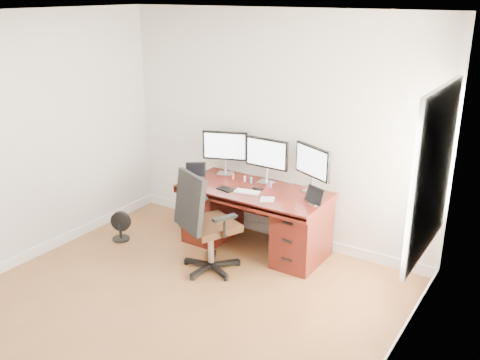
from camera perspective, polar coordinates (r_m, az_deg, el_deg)
The scene contains 19 objects.
ground at distance 5.11m, azimuth -9.45°, elevation -14.99°, with size 4.50×4.50×0.00m, color brown.
back_wall at distance 6.23m, azimuth 3.74°, elevation 5.43°, with size 4.00×0.10×2.70m, color silver.
right_wall at distance 3.62m, azimuth 14.96°, elevation -6.03°, with size 0.10×4.50×2.70m.
desk at distance 6.20m, azimuth 1.66°, elevation -3.90°, with size 1.70×0.80×0.75m.
office_chair at distance 5.73m, azimuth -3.61°, elevation -6.31°, with size 0.80×0.80×1.14m.
floor_fan at distance 6.64m, azimuth -12.68°, elevation -4.88°, with size 0.25×0.21×0.36m.
monitor_left at distance 6.45m, azimuth -1.61°, elevation 3.51°, with size 0.53×0.23×0.53m.
monitor_center at distance 6.15m, azimuth 2.86°, elevation 2.70°, with size 0.55×0.14×0.53m.
monitor_right at distance 5.90m, azimuth 7.74°, elevation 1.79°, with size 0.51×0.27×0.53m.
tablet_left at distance 6.40m, azimuth -4.78°, elevation 0.97°, with size 0.24×0.19×0.19m.
tablet_right at distance 5.64m, azimuth 7.90°, elevation -1.78°, with size 0.25×0.15×0.19m.
keyboard at distance 5.94m, azimuth 0.76°, elevation -1.27°, with size 0.28×0.12×0.01m, color white.
trackpad at distance 5.75m, azimuth 2.94°, elevation -2.06°, with size 0.14×0.14×0.01m, color silver.
drawing_tablet at distance 6.03m, azimuth -1.49°, elevation -0.98°, with size 0.19×0.12×0.01m, color black.
phone at distance 6.04m, azimuth 1.88°, elevation -0.94°, with size 0.12×0.06×0.01m, color black.
figurine_orange at distance 6.34m, azimuth -0.74°, elevation 0.44°, with size 0.03×0.03×0.07m.
figurine_pink at distance 6.26m, azimuth 0.51°, elevation 0.17°, with size 0.03×0.03×0.07m.
figurine_blue at distance 6.21m, azimuth 1.20°, elevation 0.02°, with size 0.03×0.03×0.07m.
figurine_purple at distance 6.09m, azimuth 3.29°, elevation -0.42°, with size 0.03×0.03×0.07m.
Camera 1 is at (2.91, -3.04, 2.89)m, focal length 40.00 mm.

